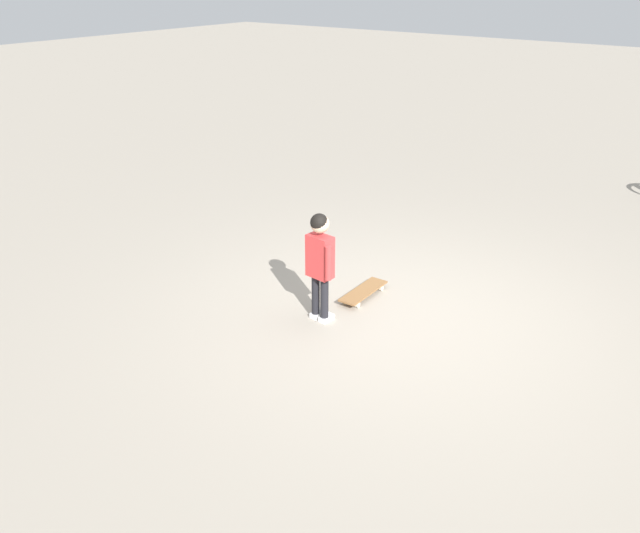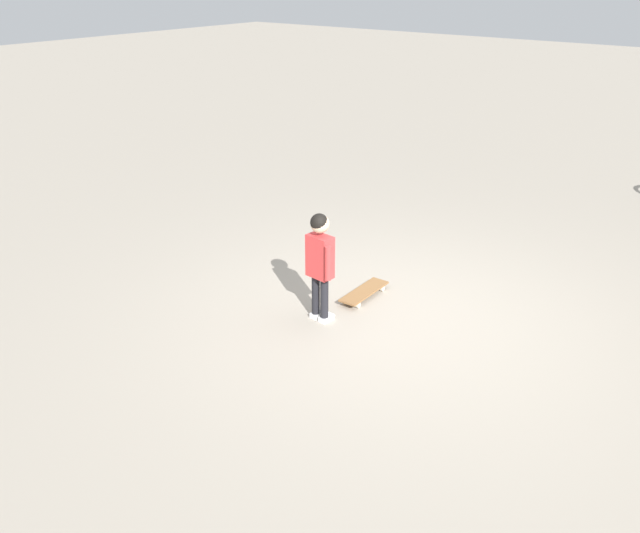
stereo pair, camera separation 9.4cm
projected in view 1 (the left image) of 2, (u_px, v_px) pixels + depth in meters
The scene contains 3 objects.
ground_plane at pixel (401, 317), 6.33m from camera, with size 50.00×50.00×0.00m, color #9E9384.
child_person at pixel (320, 256), 6.00m from camera, with size 0.25×0.35×1.06m.
skateboard at pixel (363, 291), 6.68m from camera, with size 0.65×0.21×0.07m.
Camera 1 is at (4.91, 2.72, 3.06)m, focal length 37.41 mm.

